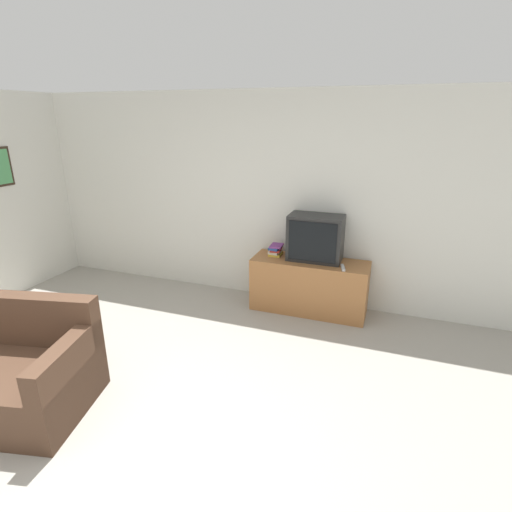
{
  "coord_description": "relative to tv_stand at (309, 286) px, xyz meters",
  "views": [
    {
      "loc": [
        1.75,
        -1.71,
        2.29
      ],
      "look_at": [
        0.36,
        2.16,
        0.85
      ],
      "focal_mm": 28.0,
      "sensor_mm": 36.0,
      "label": 1
    }
  ],
  "objects": [
    {
      "name": "ground_plane",
      "position": [
        -0.84,
        -2.74,
        -0.33
      ],
      "size": [
        14.0,
        14.0,
        0.0
      ],
      "primitive_type": "plane",
      "color": "#9E998E"
    },
    {
      "name": "wall_back",
      "position": [
        -0.84,
        0.29,
        0.97
      ],
      "size": [
        9.0,
        0.06,
        2.6
      ],
      "color": "silver",
      "rests_on": "ground_plane"
    },
    {
      "name": "tv_stand",
      "position": [
        0.0,
        0.0,
        0.0
      ],
      "size": [
        1.39,
        0.48,
        0.65
      ],
      "color": "#9E6638",
      "rests_on": "ground_plane"
    },
    {
      "name": "television",
      "position": [
        0.04,
        0.06,
        0.6
      ],
      "size": [
        0.64,
        0.37,
        0.55
      ],
      "color": "black",
      "rests_on": "tv_stand"
    },
    {
      "name": "book_stack",
      "position": [
        -0.45,
        0.06,
        0.4
      ],
      "size": [
        0.17,
        0.23,
        0.13
      ],
      "color": "gold",
      "rests_on": "tv_stand"
    },
    {
      "name": "remote_on_stand",
      "position": [
        0.4,
        -0.13,
        0.34
      ],
      "size": [
        0.08,
        0.19,
        0.02
      ],
      "rotation": [
        0.0,
        0.0,
        0.25
      ],
      "color": "#B7B7B7",
      "rests_on": "tv_stand"
    }
  ]
}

